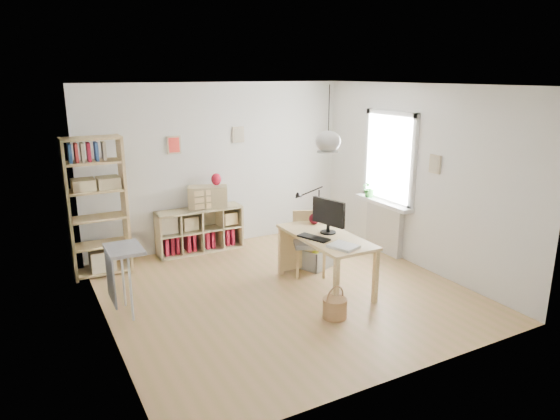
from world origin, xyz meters
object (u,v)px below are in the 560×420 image
tall_bookshelf (96,202)px  cube_shelf (198,233)px  drawer_chest (208,197)px  monitor (328,214)px  storage_chest (315,252)px  chair (309,239)px  desk (326,242)px

tall_bookshelf → cube_shelf: bearing=10.2°
cube_shelf → drawer_chest: bearing=-12.9°
monitor → drawer_chest: size_ratio=0.85×
drawer_chest → cube_shelf: bearing=-172.4°
storage_chest → monitor: (-0.25, -0.72, 0.81)m
chair → monitor: (-0.01, -0.51, 0.50)m
monitor → drawer_chest: 2.32m
cube_shelf → tall_bookshelf: bearing=-169.8°
cube_shelf → chair: size_ratio=1.55×
storage_chest → drawer_chest: drawer_chest is taller
desk → tall_bookshelf: tall_bookshelf is taller
tall_bookshelf → storage_chest: size_ratio=2.43×
chair → storage_chest: size_ratio=1.10×
desk → monitor: bearing=40.5°
monitor → chair: bearing=74.2°
cube_shelf → storage_chest: (1.36, -1.44, -0.10)m
storage_chest → monitor: 1.11m
storage_chest → monitor: bearing=-130.5°
chair → monitor: monitor is taller
desk → monitor: size_ratio=2.83×
cube_shelf → chair: 2.01m
chair → drawer_chest: drawer_chest is taller
desk → cube_shelf: size_ratio=1.07×
monitor → desk: bearing=-154.2°
desk → cube_shelf: (-1.02, 2.23, -0.36)m
desk → chair: 0.60m
chair → drawer_chest: size_ratio=1.45×
desk → cube_shelf: desk is taller
cube_shelf → storage_chest: cube_shelf is taller
tall_bookshelf → chair: bearing=-27.1°
desk → monitor: (0.08, 0.07, 0.36)m
storage_chest → drawer_chest: 1.96m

